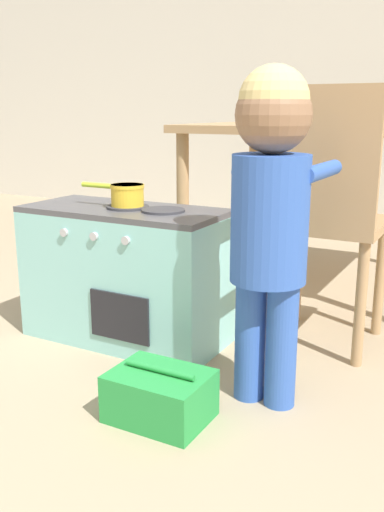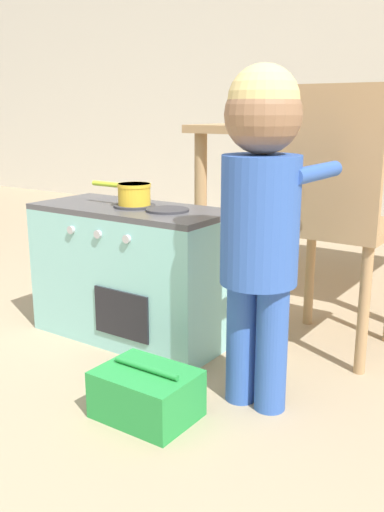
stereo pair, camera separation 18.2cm
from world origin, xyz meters
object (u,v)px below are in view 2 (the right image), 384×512
child_figure (261,198)px  dining_table (347,145)px  toy_pot (133,193)px  toy_basket (147,394)px  dining_chair_near (331,216)px  play_kitchen (132,272)px  cup_on_table (354,114)px

child_figure → dining_table: bearing=99.8°
toy_pot → toy_basket: bearing=-47.3°
toy_pot → dining_chair_near: (0.63, 0.26, -0.06)m
play_kitchen → child_figure: size_ratio=0.78×
child_figure → cup_on_table: (-0.10, 0.95, 0.21)m
toy_basket → dining_chair_near: size_ratio=0.29×
dining_chair_near → cup_on_table: (-0.12, 0.50, 0.32)m
child_figure → toy_basket: 0.62m
toy_pot → toy_basket: size_ratio=0.96×
play_kitchen → toy_basket: play_kitchen is taller
toy_pot → dining_chair_near: bearing=22.3°
dining_chair_near → toy_basket: bearing=-108.9°
toy_pot → child_figure: size_ratio=0.27×
dining_chair_near → dining_table: bearing=107.2°
dining_table → toy_pot: bearing=-111.6°
toy_pot → dining_chair_near: 0.68m
toy_basket → cup_on_table: 1.40m
dining_table → cup_on_table: 0.31m
play_kitchen → dining_table: (0.41, 1.01, 0.42)m
child_figure → dining_chair_near: child_figure is taller
dining_table → dining_chair_near: 0.81m
dining_table → dining_chair_near: (0.23, -0.75, -0.19)m
play_kitchen → toy_pot: bearing=2.1°
toy_pot → child_figure: child_figure is taller
toy_pot → toy_basket: 0.75m
dining_table → dining_chair_near: dining_chair_near is taller
toy_pot → toy_basket: toy_pot is taller
toy_pot → dining_table: 1.09m
toy_basket → dining_table: 1.56m
child_figure → cup_on_table: size_ratio=9.82×
play_kitchen → toy_basket: 0.62m
child_figure → cup_on_table: child_figure is taller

